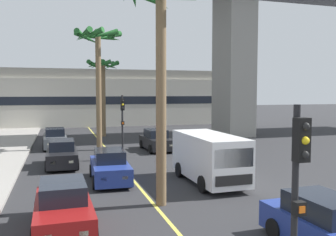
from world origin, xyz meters
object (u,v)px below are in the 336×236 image
object	(u,v)px
palm_tree_mid_median	(103,77)
traffic_light_median_far	(123,118)
car_queue_fifth	(62,154)
delivery_van	(209,157)
car_queue_second	(110,167)
traffic_light_median_near	(298,190)
palm_tree_far_median	(98,51)
car_queue_fourth	(55,139)
car_queue_sixth	(63,208)
car_queue_front	(156,141)
car_queue_third	(327,227)
palm_tree_near_median	(161,24)

from	to	relation	value
palm_tree_mid_median	traffic_light_median_far	bearing A→B (deg)	-91.34
car_queue_fifth	delivery_van	world-z (taller)	delivery_van
car_queue_second	delivery_van	distance (m)	4.90
traffic_light_median_near	palm_tree_far_median	distance (m)	22.93
traffic_light_median_far	palm_tree_mid_median	bearing A→B (deg)	88.66
car_queue_fourth	palm_tree_mid_median	bearing A→B (deg)	55.32
car_queue_fifth	car_queue_sixth	xyz separation A→B (m)	(-0.06, -10.43, 0.00)
car_queue_sixth	car_queue_fifth	bearing A→B (deg)	89.66
car_queue_front	car_queue_third	distance (m)	18.39
delivery_van	traffic_light_median_near	world-z (taller)	traffic_light_median_near
car_queue_second	palm_tree_near_median	bearing A→B (deg)	-71.93
traffic_light_median_far	palm_tree_far_median	size ratio (longest dim) A/B	0.46
traffic_light_median_far	palm_tree_mid_median	size ratio (longest dim) A/B	0.55
car_queue_second	palm_tree_far_median	size ratio (longest dim) A/B	0.46
car_queue_front	traffic_light_median_far	bearing A→B (deg)	-135.04
traffic_light_median_near	palm_tree_near_median	bearing A→B (deg)	91.33
palm_tree_far_median	palm_tree_mid_median	bearing A→B (deg)	80.97
car_queue_third	car_queue_fourth	xyz separation A→B (m)	(-7.27, 21.60, 0.00)
palm_tree_mid_median	palm_tree_near_median	bearing A→B (deg)	-91.24
car_queue_sixth	delivery_van	bearing A→B (deg)	32.09
car_queue_fifth	palm_tree_mid_median	distance (m)	15.48
traffic_light_median_near	traffic_light_median_far	size ratio (longest dim) A/B	1.00
car_queue_third	car_queue_front	bearing A→B (deg)	89.74
car_queue_third	car_queue_fourth	bearing A→B (deg)	108.60
car_queue_second	traffic_light_median_far	world-z (taller)	traffic_light_median_far
traffic_light_median_near	palm_tree_mid_median	size ratio (longest dim) A/B	0.55
traffic_light_median_far	palm_tree_near_median	distance (m)	10.77
car_queue_fourth	traffic_light_median_near	size ratio (longest dim) A/B	0.99
car_queue_front	car_queue_fifth	world-z (taller)	same
car_queue_third	car_queue_sixth	world-z (taller)	same
car_queue_sixth	traffic_light_median_near	size ratio (longest dim) A/B	0.98
palm_tree_near_median	palm_tree_far_median	size ratio (longest dim) A/B	0.96
car_queue_fourth	traffic_light_median_far	distance (m)	7.87
traffic_light_median_near	traffic_light_median_far	bearing A→B (deg)	89.99
car_queue_fourth	palm_tree_near_median	world-z (taller)	palm_tree_near_median
car_queue_sixth	palm_tree_near_median	xyz separation A→B (m)	(3.70, 1.64, 6.24)
palm_tree_far_median	car_queue_sixth	bearing A→B (deg)	-100.10
car_queue_second	car_queue_sixth	size ratio (longest dim) A/B	1.01
car_queue_sixth	palm_tree_mid_median	xyz separation A→B (m)	(4.19, 24.43, 5.14)
car_queue_sixth	palm_tree_mid_median	world-z (taller)	palm_tree_mid_median
palm_tree_mid_median	traffic_light_median_near	bearing A→B (deg)	-90.56
car_queue_second	car_queue_sixth	distance (m)	6.39
car_queue_sixth	palm_tree_mid_median	size ratio (longest dim) A/B	0.54
delivery_van	traffic_light_median_near	distance (m)	11.28
palm_tree_mid_median	palm_tree_far_median	world-z (taller)	palm_tree_far_median
traffic_light_median_near	palm_tree_far_median	size ratio (longest dim) A/B	0.46
car_queue_fifth	palm_tree_mid_median	xyz separation A→B (m)	(4.13, 14.00, 5.14)
car_queue_front	palm_tree_far_median	bearing A→B (deg)	162.41
car_queue_front	car_queue_fourth	distance (m)	8.03
car_queue_second	delivery_van	bearing A→B (deg)	-20.05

